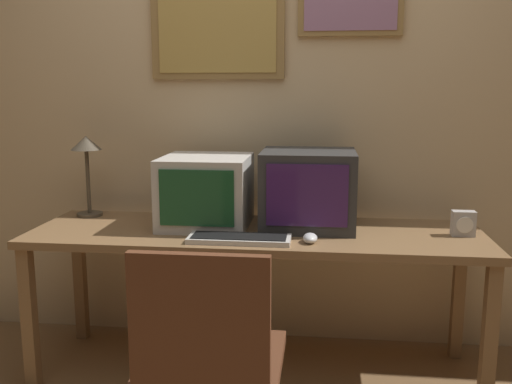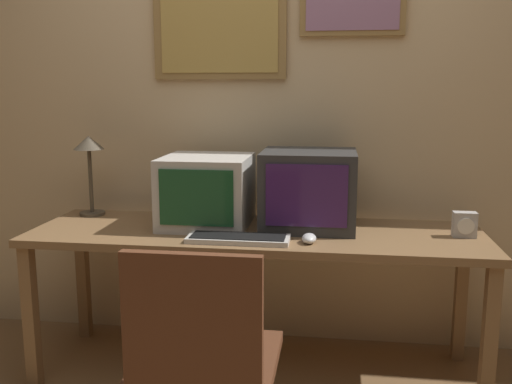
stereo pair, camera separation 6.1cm
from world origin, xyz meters
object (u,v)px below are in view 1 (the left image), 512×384
(keyboard_main, at_px, (239,239))
(desk_lamp, at_px, (87,155))
(mouse_near_keyboard, at_px, (310,238))
(desk_clock, at_px, (463,223))
(monitor_left, at_px, (206,191))
(monitor_right, at_px, (308,189))

(keyboard_main, height_order, desk_lamp, desk_lamp)
(mouse_near_keyboard, bearing_deg, desk_clock, 15.89)
(monitor_left, distance_m, mouse_near_keyboard, 0.59)
(monitor_left, height_order, mouse_near_keyboard, monitor_left)
(monitor_right, relative_size, desk_clock, 3.86)
(keyboard_main, relative_size, desk_lamp, 1.07)
(keyboard_main, distance_m, desk_clock, 1.00)
(monitor_right, distance_m, keyboard_main, 0.45)
(keyboard_main, bearing_deg, desk_clock, 12.10)
(keyboard_main, distance_m, mouse_near_keyboard, 0.30)
(monitor_right, relative_size, desk_lamp, 1.06)
(desk_clock, bearing_deg, mouse_near_keyboard, -164.11)
(mouse_near_keyboard, relative_size, desk_clock, 0.89)
(monitor_left, bearing_deg, monitor_right, 2.46)
(mouse_near_keyboard, bearing_deg, monitor_right, 93.73)
(mouse_near_keyboard, relative_size, desk_lamp, 0.24)
(monitor_right, bearing_deg, desk_lamp, 174.83)
(desk_clock, relative_size, desk_lamp, 0.27)
(desk_clock, xyz_separation_m, desk_lamp, (-1.82, 0.19, 0.26))
(keyboard_main, xyz_separation_m, desk_clock, (0.98, 0.21, 0.04))
(keyboard_main, bearing_deg, monitor_left, 125.34)
(monitor_left, bearing_deg, keyboard_main, -54.66)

